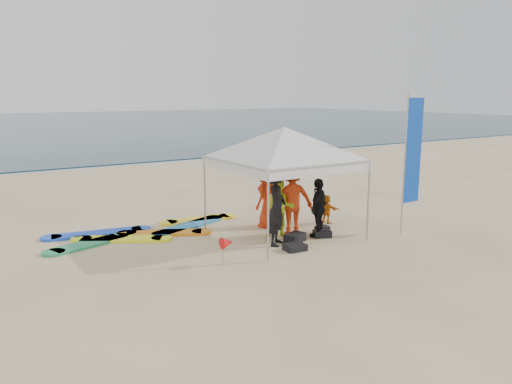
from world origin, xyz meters
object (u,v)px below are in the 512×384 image
object	(u,v)px
person_black_a	(277,208)
person_orange_a	(292,199)
feather_flag	(412,152)
person_black_b	(318,208)
canopy_tent	(285,127)
person_yellow	(280,208)
surfboard_spread	(145,232)
marker_pennant	(227,243)
person_orange_b	(268,196)
person_seated	(327,209)

from	to	relation	value
person_black_a	person_orange_a	size ratio (longest dim) A/B	0.96
person_orange_a	feather_flag	xyz separation A→B (m)	(2.78, -1.63, 1.23)
person_black_b	canopy_tent	world-z (taller)	canopy_tent
person_yellow	canopy_tent	world-z (taller)	canopy_tent
surfboard_spread	person_yellow	bearing A→B (deg)	-39.14
surfboard_spread	marker_pennant	bearing A→B (deg)	-79.13
person_black_b	feather_flag	bearing A→B (deg)	125.66
canopy_tent	feather_flag	xyz separation A→B (m)	(3.02, -1.65, -0.68)
person_yellow	person_orange_b	distance (m)	1.14
person_orange_a	marker_pennant	bearing A→B (deg)	38.52
person_black_b	person_orange_b	world-z (taller)	person_orange_b
person_black_a	person_seated	xyz separation A→B (m)	(2.50, 0.98, -0.52)
marker_pennant	person_yellow	bearing A→B (deg)	26.46
person_orange_b	person_seated	size ratio (longest dim) A/B	2.12
person_orange_b	marker_pennant	distance (m)	3.39
person_yellow	marker_pennant	world-z (taller)	person_yellow
person_black_b	person_seated	size ratio (longest dim) A/B	1.86
person_orange_a	person_orange_b	xyz separation A→B (m)	(-0.10, 0.96, -0.08)
feather_flag	marker_pennant	distance (m)	5.73
person_yellow	canopy_tent	size ratio (longest dim) A/B	0.36
person_yellow	person_orange_b	world-z (taller)	person_orange_b
person_black_a	person_orange_b	world-z (taller)	person_black_a
person_orange_a	person_seated	world-z (taller)	person_orange_a
person_orange_b	canopy_tent	world-z (taller)	canopy_tent
canopy_tent	person_orange_a	bearing A→B (deg)	-3.98
person_yellow	feather_flag	size ratio (longest dim) A/B	0.42
person_orange_a	person_seated	xyz separation A→B (m)	(1.59, 0.38, -0.56)
person_seated	surfboard_spread	world-z (taller)	person_seated
person_black_a	person_black_b	size ratio (longest dim) A/B	1.19
person_seated	person_black_a	bearing A→B (deg)	103.94
feather_flag	canopy_tent	bearing A→B (deg)	151.39
person_black_a	person_black_b	xyz separation A→B (m)	(1.35, -0.01, -0.15)
person_black_a	person_orange_b	bearing A→B (deg)	19.65
person_yellow	person_orange_a	size ratio (longest dim) A/B	0.81
person_yellow	person_orange_b	bearing A→B (deg)	104.97
person_black_b	surfboard_spread	bearing A→B (deg)	-67.32
person_black_a	person_orange_a	bearing A→B (deg)	-9.52
surfboard_spread	canopy_tent	bearing A→B (deg)	-35.49
feather_flag	marker_pennant	world-z (taller)	feather_flag
person_black_b	marker_pennant	world-z (taller)	person_black_b
person_black_a	surfboard_spread	world-z (taller)	person_black_a
person_yellow	marker_pennant	xyz separation A→B (m)	(-2.20, -1.10, -0.30)
person_yellow	feather_flag	world-z (taller)	feather_flag
person_seated	marker_pennant	size ratio (longest dim) A/B	1.33
feather_flag	marker_pennant	bearing A→B (deg)	175.57
person_yellow	person_black_b	distance (m)	1.03
person_orange_a	marker_pennant	world-z (taller)	person_orange_a
person_black_a	feather_flag	distance (m)	4.03
person_seated	person_black_b	bearing A→B (deg)	123.18
person_yellow	marker_pennant	distance (m)	2.48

